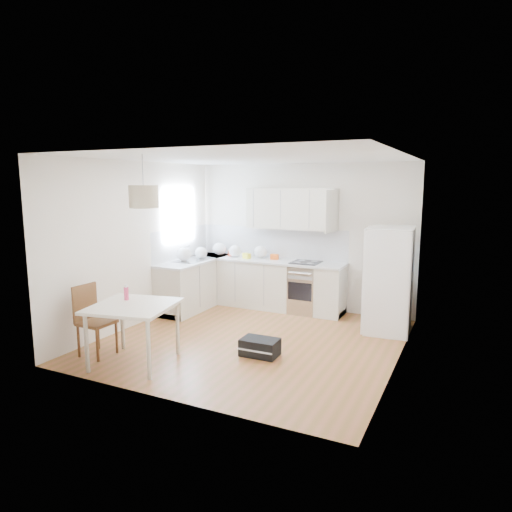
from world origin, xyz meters
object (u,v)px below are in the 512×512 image
(dining_chair, at_px, (97,321))
(gym_bag, at_px, (260,347))
(refrigerator, at_px, (390,280))
(dining_table, at_px, (133,311))

(dining_chair, height_order, gym_bag, dining_chair)
(dining_chair, relative_size, gym_bag, 1.92)
(refrigerator, height_order, dining_table, refrigerator)
(gym_bag, bearing_deg, refrigerator, 51.74)
(refrigerator, distance_m, dining_table, 3.94)
(refrigerator, xyz_separation_m, gym_bag, (-1.40, -1.85, -0.72))
(dining_table, relative_size, dining_chair, 1.21)
(dining_table, bearing_deg, dining_chair, 169.02)
(refrigerator, xyz_separation_m, dining_table, (-2.77, -2.80, -0.13))
(refrigerator, height_order, gym_bag, refrigerator)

